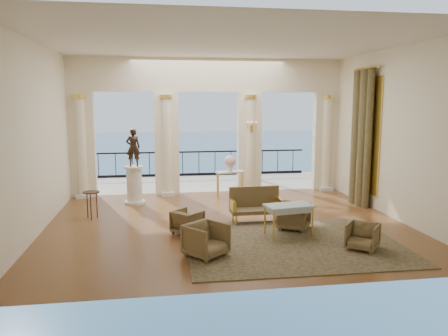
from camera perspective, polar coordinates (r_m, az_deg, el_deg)
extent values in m
plane|color=#542F16|center=(11.27, 0.31, -7.26)|extent=(9.00, 9.00, 0.00)
plane|color=white|center=(6.96, 5.49, 1.61)|extent=(9.00, 0.00, 9.00)
plane|color=white|center=(11.09, -23.35, 3.59)|extent=(0.00, 8.00, 8.00)
plane|color=white|center=(12.39, 21.40, 4.18)|extent=(0.00, 8.00, 8.00)
plane|color=white|center=(10.92, 0.33, 16.07)|extent=(9.00, 9.00, 0.00)
cube|color=#FCE9CB|center=(14.67, -2.08, 12.04)|extent=(9.00, 0.30, 1.10)
cube|color=#FCE9CB|center=(14.81, -18.01, 2.87)|extent=(0.80, 0.30, 3.40)
cylinder|color=#FCE9CB|center=(14.64, -18.10, 2.41)|extent=(0.28, 0.28, 3.20)
cylinder|color=#EDC64E|center=(14.57, -18.41, 8.87)|extent=(0.40, 0.40, 0.12)
cube|color=silver|center=(14.88, -17.82, -3.49)|extent=(0.45, 0.45, 0.12)
cube|color=#FCE9CB|center=(14.62, -7.50, 3.15)|extent=(0.80, 0.30, 3.40)
cylinder|color=#FCE9CB|center=(14.45, -7.47, 2.69)|extent=(0.28, 0.28, 3.20)
cylinder|color=#EDC64E|center=(14.37, -7.60, 9.24)|extent=(0.40, 0.40, 0.12)
cube|color=silver|center=(14.69, -7.35, -3.29)|extent=(0.45, 0.45, 0.12)
cube|color=#FCE9CB|center=(14.94, 3.32, 3.33)|extent=(0.80, 0.30, 3.40)
cylinder|color=#FCE9CB|center=(14.77, 3.46, 2.88)|extent=(0.28, 0.28, 3.20)
cylinder|color=#EDC64E|center=(14.70, 3.52, 9.29)|extent=(0.40, 0.40, 0.12)
cube|color=silver|center=(15.01, 3.41, -2.98)|extent=(0.45, 0.45, 0.12)
cube|color=#FCE9CB|center=(15.72, 13.01, 3.39)|extent=(0.80, 0.30, 3.40)
cylinder|color=#FCE9CB|center=(15.56, 13.24, 2.96)|extent=(0.28, 0.28, 3.20)
cylinder|color=#EDC64E|center=(15.49, 13.46, 9.04)|extent=(0.40, 0.40, 0.12)
cube|color=silver|center=(15.79, 13.05, -2.61)|extent=(0.45, 0.45, 0.12)
cube|color=#B7AD97|center=(16.88, -2.77, -2.04)|extent=(10.00, 3.60, 0.10)
cube|color=black|center=(18.30, -3.31, 2.13)|extent=(9.00, 0.06, 0.06)
cube|color=black|center=(18.43, -3.28, -0.81)|extent=(9.00, 0.06, 0.10)
cylinder|color=black|center=(18.36, -3.30, 0.58)|extent=(0.03, 0.03, 1.00)
cylinder|color=black|center=(18.44, -16.08, 0.28)|extent=(0.03, 0.03, 1.00)
cylinder|color=black|center=(19.18, 8.99, 0.84)|extent=(0.03, 0.03, 1.00)
cylinder|color=#4C3823|center=(17.71, 3.39, 5.48)|extent=(0.20, 0.20, 4.20)
plane|color=#2C608E|center=(71.30, -7.25, 1.36)|extent=(160.00, 160.00, 0.00)
cylinder|color=#4A4223|center=(13.23, 18.33, 3.51)|extent=(0.26, 0.26, 4.00)
cylinder|color=#4A4223|center=(13.62, 17.32, 3.69)|extent=(0.32, 0.32, 4.00)
cylinder|color=#4A4223|center=(14.04, 16.67, 3.86)|extent=(0.26, 0.26, 4.00)
cylinder|color=#EDC64E|center=(13.64, 18.07, 12.29)|extent=(0.08, 1.40, 0.08)
cube|color=#EDC64E|center=(13.70, 18.13, 4.10)|extent=(0.04, 1.60, 3.40)
cube|color=#EDC64E|center=(14.59, 3.60, 5.17)|extent=(0.10, 0.04, 0.25)
cylinder|color=#EDC64E|center=(14.47, 3.13, 5.54)|extent=(0.02, 0.02, 0.22)
cylinder|color=#EDC64E|center=(14.50, 3.67, 5.54)|extent=(0.02, 0.02, 0.22)
cylinder|color=#EDC64E|center=(14.53, 4.21, 5.54)|extent=(0.02, 0.02, 0.22)
cube|color=#292E17|center=(9.85, 8.91, -9.69)|extent=(4.70, 3.68, 0.02)
imported|color=#3F3218|center=(8.90, -2.36, -9.18)|extent=(0.99, 0.99, 0.75)
imported|color=#3F3218|center=(9.74, 17.65, -8.35)|extent=(0.83, 0.83, 0.63)
imported|color=#3F3218|center=(10.84, 9.09, -6.06)|extent=(0.92, 0.93, 0.72)
imported|color=#3F3218|center=(10.41, -4.78, -6.87)|extent=(0.83, 0.83, 0.62)
cube|color=#3F3218|center=(11.39, 4.25, -5.57)|extent=(1.35, 0.57, 0.10)
cube|color=#3F3218|center=(11.56, 3.95, -3.73)|extent=(1.34, 0.11, 0.55)
cube|color=#EDC64E|center=(11.21, 1.15, -4.83)|extent=(0.09, 0.55, 0.26)
cube|color=#EDC64E|center=(11.51, 7.28, -4.54)|extent=(0.09, 0.55, 0.26)
cylinder|color=#EDC64E|center=(11.10, 1.61, -6.85)|extent=(0.05, 0.05, 0.25)
cylinder|color=#EDC64E|center=(11.38, 7.33, -6.53)|extent=(0.05, 0.05, 0.25)
cylinder|color=#EDC64E|center=(11.51, 1.18, -6.27)|extent=(0.05, 0.05, 0.25)
cylinder|color=#EDC64E|center=(11.78, 6.70, -5.98)|extent=(0.05, 0.05, 0.25)
cube|color=#92AAB9|center=(10.22, 8.47, -4.90)|extent=(1.16, 0.76, 0.05)
cylinder|color=#EDC64E|center=(9.89, 6.51, -7.53)|extent=(0.04, 0.04, 0.69)
cylinder|color=#EDC64E|center=(10.33, 11.49, -6.95)|extent=(0.04, 0.04, 0.69)
cylinder|color=#EDC64E|center=(10.32, 5.36, -6.82)|extent=(0.04, 0.04, 0.69)
cylinder|color=#EDC64E|center=(10.74, 10.18, -6.30)|extent=(0.04, 0.04, 0.69)
cylinder|color=silver|center=(13.67, -11.56, -4.39)|extent=(0.63, 0.63, 0.08)
cylinder|color=silver|center=(13.56, -11.63, -2.18)|extent=(0.46, 0.46, 1.01)
cylinder|color=silver|center=(13.47, -11.70, 0.11)|extent=(0.59, 0.59, 0.06)
imported|color=black|center=(13.39, -11.78, 2.64)|extent=(0.44, 0.32, 1.13)
cube|color=silver|center=(14.12, 0.79, -0.52)|extent=(0.96, 0.56, 0.05)
cylinder|color=#EDC64E|center=(13.93, -0.53, -2.44)|extent=(0.04, 0.04, 0.81)
cylinder|color=#EDC64E|center=(14.25, 2.47, -2.20)|extent=(0.04, 0.04, 0.81)
cylinder|color=#EDC64E|center=(14.16, -0.91, -2.26)|extent=(0.04, 0.04, 0.81)
cylinder|color=#EDC64E|center=(14.47, 2.04, -2.02)|extent=(0.04, 0.04, 0.81)
cylinder|color=white|center=(14.10, 0.79, 0.07)|extent=(0.20, 0.20, 0.24)
sphere|color=#D1949E|center=(14.07, 0.79, 0.87)|extent=(0.39, 0.39, 0.39)
cylinder|color=black|center=(12.12, -16.97, -3.04)|extent=(0.45, 0.45, 0.03)
cylinder|color=black|center=(12.24, -16.27, -4.63)|extent=(0.03, 0.03, 0.70)
cylinder|color=black|center=(12.29, -17.41, -4.64)|extent=(0.03, 0.03, 0.70)
cylinder|color=black|center=(12.06, -17.01, -4.87)|extent=(0.03, 0.03, 0.70)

